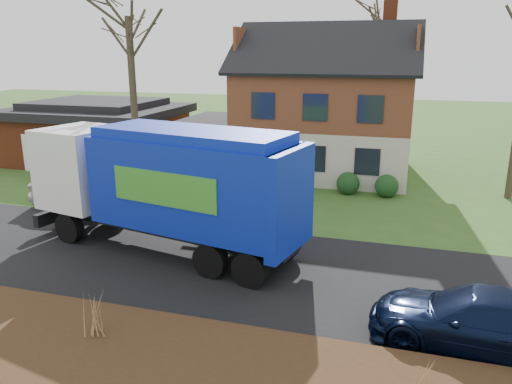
# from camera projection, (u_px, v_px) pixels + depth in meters

# --- Properties ---
(ground) EXTENTS (120.00, 120.00, 0.00)m
(ground) POSITION_uv_depth(u_px,v_px,m) (194.00, 264.00, 16.12)
(ground) COLOR #2F531B
(ground) RESTS_ON ground
(road) EXTENTS (80.00, 7.00, 0.02)m
(road) POSITION_uv_depth(u_px,v_px,m) (194.00, 263.00, 16.12)
(road) COLOR black
(road) RESTS_ON ground
(mulch_verge) EXTENTS (80.00, 3.50, 0.30)m
(mulch_verge) POSITION_uv_depth(u_px,v_px,m) (99.00, 351.00, 11.20)
(mulch_verge) COLOR black
(mulch_verge) RESTS_ON ground
(main_house) EXTENTS (12.95, 8.95, 9.26)m
(main_house) POSITION_uv_depth(u_px,v_px,m) (318.00, 100.00, 27.42)
(main_house) COLOR beige
(main_house) RESTS_ON ground
(ranch_house) EXTENTS (9.80, 8.20, 3.70)m
(ranch_house) POSITION_uv_depth(u_px,v_px,m) (98.00, 131.00, 30.90)
(ranch_house) COLOR brown
(ranch_house) RESTS_ON ground
(garbage_truck) EXTENTS (10.30, 4.63, 4.27)m
(garbage_truck) POSITION_uv_depth(u_px,v_px,m) (168.00, 181.00, 16.53)
(garbage_truck) COLOR black
(garbage_truck) RESTS_ON ground
(silver_sedan) EXTENTS (5.16, 2.99, 1.61)m
(silver_sedan) POSITION_uv_depth(u_px,v_px,m) (91.00, 187.00, 22.07)
(silver_sedan) COLOR #B1B3BA
(silver_sedan) RESTS_ON ground
(navy_wagon) EXTENTS (5.16, 2.56, 1.44)m
(navy_wagon) POSITION_uv_depth(u_px,v_px,m) (481.00, 321.00, 11.35)
(navy_wagon) COLOR black
(navy_wagon) RESTS_ON ground
(tree_back) EXTENTS (3.67, 3.67, 11.62)m
(tree_back) POSITION_uv_depth(u_px,v_px,m) (384.00, 2.00, 32.49)
(tree_back) COLOR #3C2D24
(tree_back) RESTS_ON ground
(grass_clump_mid) EXTENTS (0.37, 0.30, 1.02)m
(grass_clump_mid) POSITION_uv_depth(u_px,v_px,m) (96.00, 314.00, 11.44)
(grass_clump_mid) COLOR #9F7246
(grass_clump_mid) RESTS_ON mulch_verge
(grass_clump_east) EXTENTS (0.39, 0.32, 0.97)m
(grass_clump_east) POSITION_uv_depth(u_px,v_px,m) (421.00, 384.00, 9.09)
(grass_clump_east) COLOR #A87B4A
(grass_clump_east) RESTS_ON mulch_verge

